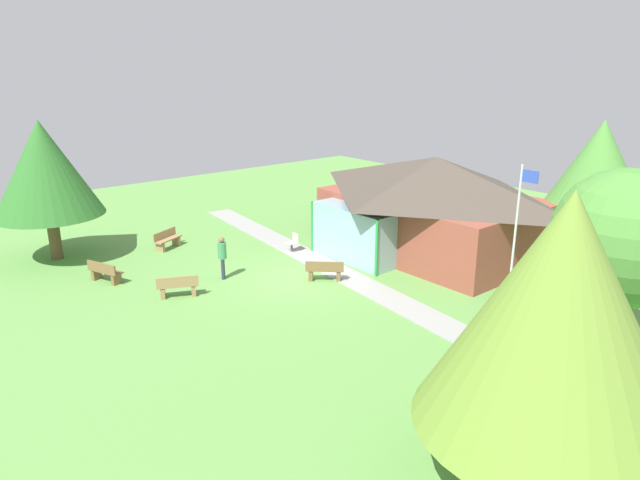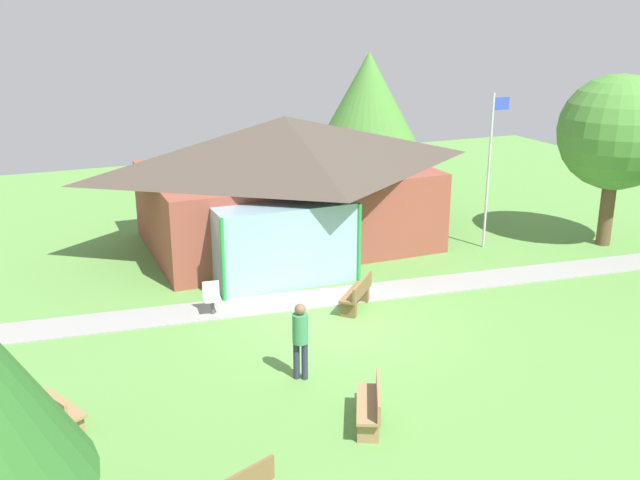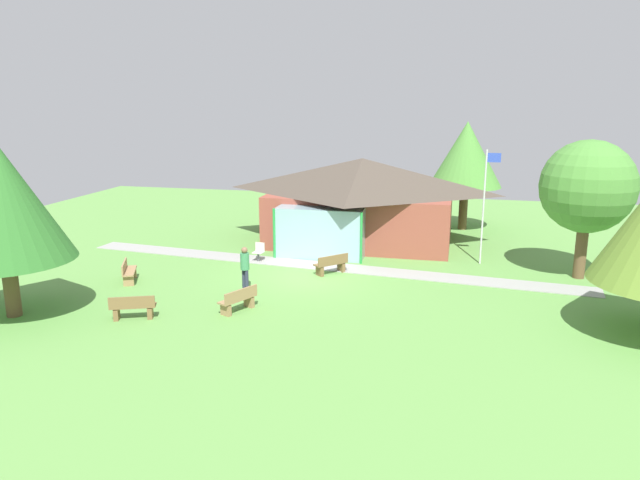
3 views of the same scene
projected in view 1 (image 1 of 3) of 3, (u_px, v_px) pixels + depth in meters
The scene contains 14 objects.
ground_plane at pixel (297, 280), 22.52m from camera, with size 44.00×44.00×0.00m, color #609947.
pavilion at pixel (431, 203), 25.28m from camera, with size 10.01×7.89×4.30m.
footpath at pixel (332, 269), 23.65m from camera, with size 23.02×1.30×0.03m, color #999993.
flagpole at pixel (516, 232), 18.94m from camera, with size 0.64×0.08×5.11m.
bench_front_left at pixel (105, 272), 22.17m from camera, with size 1.56×0.96×0.84m.
bench_rear_near_path at pixel (325, 271), 22.32m from camera, with size 1.35×1.39×0.84m.
bench_mid_left at pixel (167, 240), 26.21m from camera, with size 1.03×1.55×0.84m.
bench_front_center at pixel (178, 287), 20.77m from camera, with size 1.05×1.54×0.84m.
patio_chair_west at pixel (293, 243), 25.70m from camera, with size 0.49×0.49×0.86m.
visitor_strolling_lawn at pixel (222, 254), 22.36m from camera, with size 0.34×0.34×1.74m.
tree_behind_pavilion_right at pixel (599, 164), 23.55m from camera, with size 3.99×3.99×6.03m.
tree_far_east at pixel (559, 314), 10.07m from camera, with size 5.00×5.00×6.26m.
tree_lawn_corner at pixel (44, 169), 23.76m from camera, with size 4.48×4.48×6.01m.
tree_east_hedge at pixel (623, 239), 15.00m from camera, with size 3.74×3.74×5.68m.
Camera 1 is at (16.71, -12.75, 8.29)m, focal length 31.90 mm.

